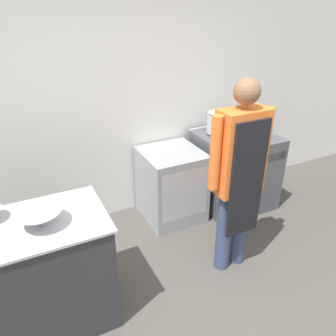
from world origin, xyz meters
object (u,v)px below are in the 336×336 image
fridge_unit (171,185)px  stock_pot (218,122)px  stove (234,170)px  saute_pan (258,134)px  mixing_bowl (39,218)px  sauce_pot (243,122)px  person_cook (239,171)px

fridge_unit → stock_pot: size_ratio=3.13×
stove → stock_pot: 0.65m
saute_pan → mixing_bowl: bearing=-164.2°
fridge_unit → stock_pot: stock_pot is taller
saute_pan → stock_pot: bearing=142.5°
mixing_bowl → stock_pot: (2.10, 0.98, 0.07)m
stove → stock_pot: bearing=143.9°
stove → stock_pot: size_ratio=3.52×
sauce_pot → fridge_unit: bearing=-177.1°
mixing_bowl → stock_pot: stock_pot is taller
person_cook → mixing_bowl: 1.61m
stock_pot → saute_pan: 0.47m
fridge_unit → person_cook: 1.17m
stock_pot → sauce_pot: size_ratio=1.46×
stock_pot → saute_pan: size_ratio=0.97×
person_cook → saute_pan: 1.15m
saute_pan → fridge_unit: bearing=167.2°
mixing_bowl → sauce_pot: sauce_pot is taller
mixing_bowl → saute_pan: size_ratio=1.17×
fridge_unit → mixing_bowl: bearing=-147.8°
fridge_unit → saute_pan: (0.99, -0.23, 0.53)m
person_cook → stock_pot: bearing=64.4°
stove → fridge_unit: 0.83m
stove → saute_pan: saute_pan is taller
stove → fridge_unit: bearing=173.8°
saute_pan → sauce_pot: bearing=90.0°
person_cook → fridge_unit: bearing=97.6°
stove → mixing_bowl: size_ratio=2.93×
person_cook → mixing_bowl: size_ratio=5.64×
stove → mixing_bowl: mixing_bowl is taller
fridge_unit → stock_pot: bearing=4.5°
sauce_pot → saute_pan: bearing=-90.0°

